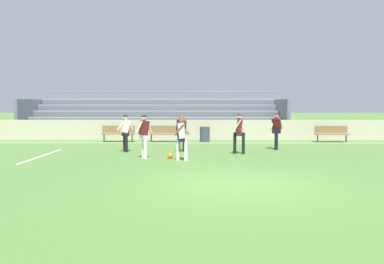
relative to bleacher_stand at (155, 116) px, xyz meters
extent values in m
plane|color=#517A38|center=(3.80, -15.72, -1.28)|extent=(160.00, 160.00, 0.00)
cube|color=white|center=(3.80, -4.72, -1.28)|extent=(44.00, 0.12, 0.01)
cube|color=white|center=(-3.58, -10.12, -1.28)|extent=(0.12, 4.40, 0.01)
cube|color=beige|center=(3.80, -2.82, -0.70)|extent=(48.00, 0.16, 1.17)
cube|color=#9EA3AD|center=(0.00, -1.93, -0.88)|extent=(16.80, 0.36, 0.08)
cube|color=slate|center=(0.00, -2.13, -1.08)|extent=(16.80, 0.04, 0.40)
cube|color=#9EA3AD|center=(0.00, -1.15, -0.48)|extent=(16.80, 0.36, 0.08)
cube|color=slate|center=(0.00, -1.35, -0.68)|extent=(16.80, 0.04, 0.40)
cube|color=#9EA3AD|center=(0.00, -0.37, -0.08)|extent=(16.80, 0.36, 0.08)
cube|color=slate|center=(0.00, -0.57, -0.28)|extent=(16.80, 0.04, 0.40)
cube|color=#9EA3AD|center=(0.00, 0.41, 0.32)|extent=(16.80, 0.36, 0.08)
cube|color=slate|center=(0.00, 0.21, 0.12)|extent=(16.80, 0.04, 0.40)
cube|color=#9EA3AD|center=(0.00, 1.20, 0.72)|extent=(16.80, 0.36, 0.08)
cube|color=slate|center=(0.00, 1.00, 0.52)|extent=(16.80, 0.04, 0.40)
cube|color=#9EA3AD|center=(0.00, 1.98, 1.12)|extent=(16.80, 0.36, 0.08)
cube|color=slate|center=(0.00, 1.78, 0.92)|extent=(16.80, 0.04, 0.40)
cube|color=slate|center=(-8.30, 0.02, -0.08)|extent=(0.20, 4.27, 2.41)
cube|color=slate|center=(8.30, 0.02, -0.08)|extent=(0.20, 4.27, 2.41)
cylinder|color=slate|center=(0.00, 2.23, 1.67)|extent=(16.80, 0.06, 0.06)
cube|color=olive|center=(-1.62, -4.30, -0.83)|extent=(1.80, 0.40, 0.06)
cube|color=olive|center=(-1.62, -4.12, -0.58)|extent=(1.80, 0.05, 0.40)
cylinder|color=#47474C|center=(-2.40, -4.30, -1.06)|extent=(0.07, 0.07, 0.45)
cylinder|color=#47474C|center=(-0.84, -4.30, -1.06)|extent=(0.07, 0.07, 0.45)
cube|color=olive|center=(10.16, -4.30, -0.83)|extent=(1.80, 0.40, 0.06)
cube|color=olive|center=(10.16, -4.12, -0.58)|extent=(1.80, 0.05, 0.40)
cylinder|color=#47474C|center=(9.38, -4.30, -1.06)|extent=(0.07, 0.07, 0.45)
cylinder|color=#47474C|center=(10.94, -4.30, -1.06)|extent=(0.07, 0.07, 0.45)
cube|color=olive|center=(1.01, -4.30, -0.83)|extent=(1.80, 0.40, 0.06)
cube|color=olive|center=(1.01, -4.12, -0.58)|extent=(1.80, 0.05, 0.40)
cylinder|color=#47474C|center=(0.23, -4.30, -1.06)|extent=(0.07, 0.07, 0.45)
cylinder|color=#47474C|center=(1.79, -4.30, -1.06)|extent=(0.07, 0.07, 0.45)
cylinder|color=#3D424C|center=(3.18, -4.07, -0.86)|extent=(0.56, 0.56, 0.84)
cylinder|color=white|center=(2.02, -11.21, -0.86)|extent=(0.13, 0.13, 0.85)
cylinder|color=white|center=(2.33, -11.34, -0.86)|extent=(0.13, 0.13, 0.85)
cube|color=black|center=(2.18, -11.28, -0.45)|extent=(0.24, 0.37, 0.24)
cube|color=white|center=(2.18, -11.28, -0.15)|extent=(0.30, 0.39, 0.58)
cylinder|color=brown|center=(2.27, -11.09, -0.12)|extent=(0.39, 0.09, 0.45)
cylinder|color=brown|center=(2.08, -11.46, -0.12)|extent=(0.39, 0.09, 0.45)
sphere|color=brown|center=(2.18, -11.28, 0.23)|extent=(0.21, 0.21, 0.21)
sphere|color=brown|center=(2.18, -11.28, 0.25)|extent=(0.20, 0.20, 0.20)
cylinder|color=white|center=(0.76, -10.85, -0.83)|extent=(0.13, 0.13, 0.91)
cylinder|color=white|center=(0.63, -10.60, -0.83)|extent=(0.13, 0.13, 0.91)
cube|color=white|center=(0.70, -10.72, -0.39)|extent=(0.38, 0.42, 0.24)
cube|color=#56191E|center=(0.70, -10.72, -0.09)|extent=(0.47, 0.49, 0.59)
cylinder|color=beige|center=(0.53, -10.83, -0.06)|extent=(0.30, 0.23, 0.49)
cylinder|color=beige|center=(0.86, -10.62, -0.06)|extent=(0.30, 0.23, 0.49)
sphere|color=beige|center=(0.70, -10.72, 0.29)|extent=(0.21, 0.21, 0.21)
sphere|color=black|center=(0.70, -10.72, 0.31)|extent=(0.20, 0.20, 0.20)
cylinder|color=black|center=(6.43, -7.58, -0.83)|extent=(0.13, 0.13, 0.90)
cylinder|color=black|center=(6.41, -7.86, -0.83)|extent=(0.13, 0.13, 0.90)
cube|color=black|center=(6.42, -7.72, -0.41)|extent=(0.42, 0.36, 0.24)
cube|color=#56191E|center=(6.42, -7.72, -0.11)|extent=(0.51, 0.50, 0.60)
cylinder|color=#D6A884|center=(6.62, -7.71, -0.07)|extent=(0.24, 0.37, 0.46)
cylinder|color=#D6A884|center=(6.22, -7.73, -0.07)|extent=(0.24, 0.37, 0.46)
sphere|color=#D6A884|center=(6.42, -7.72, 0.28)|extent=(0.21, 0.21, 0.21)
sphere|color=black|center=(6.42, -7.72, 0.30)|extent=(0.20, 0.20, 0.20)
cylinder|color=black|center=(2.17, -8.56, -0.86)|extent=(0.13, 0.13, 0.85)
cylinder|color=black|center=(1.95, -8.68, -0.86)|extent=(0.13, 0.13, 0.85)
cube|color=#232847|center=(2.06, -8.62, -0.45)|extent=(0.42, 0.35, 0.24)
cube|color=#56191E|center=(2.06, -8.62, -0.15)|extent=(0.48, 0.45, 0.59)
cylinder|color=brown|center=(2.19, -8.76, -0.11)|extent=(0.22, 0.36, 0.47)
cylinder|color=brown|center=(1.92, -8.48, -0.11)|extent=(0.22, 0.36, 0.47)
sphere|color=brown|center=(2.06, -8.62, 0.23)|extent=(0.21, 0.21, 0.21)
sphere|color=brown|center=(2.06, -8.62, 0.26)|extent=(0.20, 0.20, 0.20)
cylinder|color=black|center=(-0.35, -8.80, -0.86)|extent=(0.13, 0.13, 0.85)
cylinder|color=black|center=(-0.47, -8.55, -0.86)|extent=(0.13, 0.13, 0.85)
cube|color=black|center=(-0.41, -8.68, -0.45)|extent=(0.37, 0.42, 0.24)
cube|color=white|center=(-0.41, -8.68, -0.15)|extent=(0.49, 0.50, 0.60)
cylinder|color=beige|center=(-0.57, -8.79, -0.11)|extent=(0.38, 0.27, 0.44)
cylinder|color=beige|center=(-0.25, -8.56, -0.11)|extent=(0.38, 0.27, 0.44)
sphere|color=beige|center=(-0.41, -8.68, 0.23)|extent=(0.21, 0.21, 0.21)
sphere|color=black|center=(-0.41, -8.68, 0.26)|extent=(0.20, 0.20, 0.20)
cylinder|color=black|center=(4.70, -9.37, -0.83)|extent=(0.13, 0.13, 0.91)
cylinder|color=black|center=(4.35, -9.26, -0.83)|extent=(0.13, 0.13, 0.91)
cube|color=#232847|center=(4.53, -9.32, -0.39)|extent=(0.27, 0.39, 0.24)
cube|color=#56191E|center=(4.53, -9.32, -0.09)|extent=(0.35, 0.42, 0.59)
cylinder|color=beige|center=(4.44, -9.51, -0.05)|extent=(0.35, 0.12, 0.48)
cylinder|color=beige|center=(4.62, -9.12, -0.05)|extent=(0.35, 0.12, 0.48)
sphere|color=beige|center=(4.53, -9.32, 0.29)|extent=(0.21, 0.21, 0.21)
sphere|color=black|center=(4.53, -9.32, 0.32)|extent=(0.20, 0.20, 0.20)
sphere|color=orange|center=(1.71, -10.76, -1.17)|extent=(0.22, 0.22, 0.22)
camera|label=1|loc=(2.74, -25.83, 0.86)|focal=36.68mm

